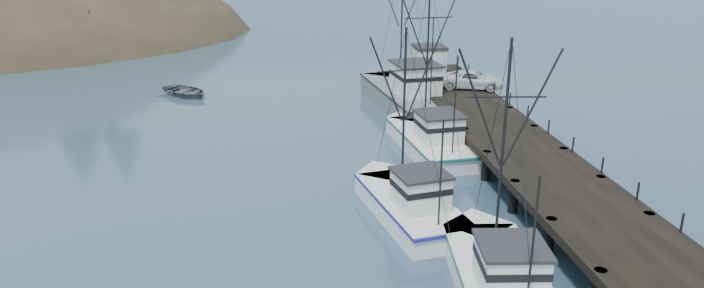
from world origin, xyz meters
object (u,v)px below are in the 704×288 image
at_px(trawler_far, 430,139).
at_px(pickup_truck, 473,80).
at_px(motorboat, 186,96).
at_px(pier_shed, 429,59).
at_px(work_vessel, 406,94).
at_px(pier, 499,131).
at_px(trawler_mid, 408,203).
at_px(trawler_near, 499,276).

height_order(trawler_far, pickup_truck, trawler_far).
bearing_deg(pickup_truck, motorboat, 90.65).
xyz_separation_m(trawler_far, pier_shed, (3.83, 16.58, 2.60)).
distance_m(pickup_truck, motorboat, 27.94).
bearing_deg(pier_shed, pickup_truck, -68.93).
bearing_deg(work_vessel, trawler_far, -92.80).
xyz_separation_m(pier, work_vessel, (-4.24, 13.25, -0.46)).
height_order(pier_shed, pickup_truck, pier_shed).
bearing_deg(trawler_far, motorboat, 137.77).
height_order(trawler_mid, pickup_truck, trawler_mid).
bearing_deg(trawler_near, pier, 70.77).
relative_size(trawler_far, pier_shed, 3.98).
relative_size(trawler_near, work_vessel, 0.68).
bearing_deg(work_vessel, pier, -72.24).
xyz_separation_m(trawler_mid, motorboat, (-16.31, 29.52, -0.82)).
xyz_separation_m(pier, pier_shed, (-0.99, 18.00, 1.73)).
distance_m(work_vessel, pickup_truck, 6.18).
bearing_deg(pier, trawler_far, 163.60).
distance_m(work_vessel, motorboat, 21.85).
xyz_separation_m(trawler_near, trawler_far, (1.48, 19.48, 0.00)).
relative_size(trawler_near, pickup_truck, 2.10).
bearing_deg(pier, trawler_near, -109.23).
bearing_deg(trawler_mid, work_vessel, 78.92).
height_order(trawler_far, pier_shed, trawler_far).
relative_size(trawler_far, work_vessel, 0.74).
distance_m(pier, trawler_mid, 13.11).
relative_size(pier, trawler_far, 3.46).
bearing_deg(pickup_truck, pier_shed, 38.96).
distance_m(trawler_near, pickup_truck, 30.68).
xyz_separation_m(work_vessel, pickup_truck, (5.74, -1.70, 1.55)).
bearing_deg(trawler_mid, motorboat, 118.93).
bearing_deg(pier_shed, trawler_far, -103.01).
bearing_deg(motorboat, pier_shed, -47.47).
xyz_separation_m(pier, trawler_near, (-6.30, -18.06, -0.87)).
bearing_deg(trawler_far, pier, -16.40).
relative_size(trawler_far, motorboat, 2.21).
distance_m(trawler_near, trawler_mid, 8.68).
bearing_deg(pickup_truck, work_vessel, 91.40).
bearing_deg(motorboat, work_vessel, -60.66).
distance_m(trawler_far, motorboat, 27.34).
bearing_deg(motorboat, trawler_near, -106.85).
distance_m(trawler_near, motorboat, 42.25).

